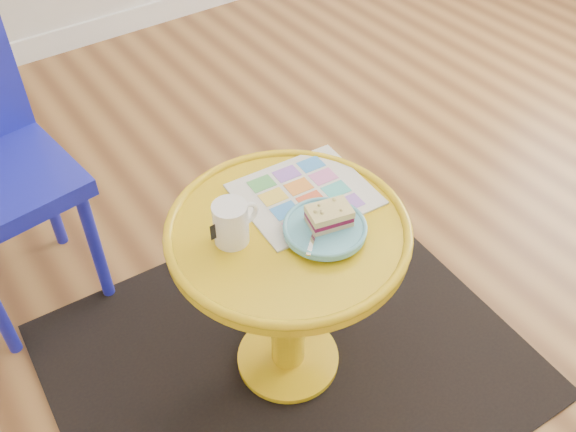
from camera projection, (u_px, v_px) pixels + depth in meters
floor at (442, 225)px, 2.33m from camera, size 4.00×4.00×0.00m
room_walls at (75, 169)px, 2.47m from camera, size 4.00×4.00×4.00m
rug at (288, 360)px, 1.91m from camera, size 1.35×1.16×0.01m
side_table at (288, 272)px, 1.64m from camera, size 0.59×0.59×0.56m
newspaper at (305, 194)px, 1.61m from camera, size 0.34×0.29×0.01m
mug at (232, 222)px, 1.46m from camera, size 0.12×0.08×0.11m
plate at (325, 229)px, 1.50m from camera, size 0.20×0.20×0.02m
cake_slice at (329, 216)px, 1.49m from camera, size 0.11×0.09×0.04m
fork at (315, 231)px, 1.48m from camera, size 0.12×0.11×0.00m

